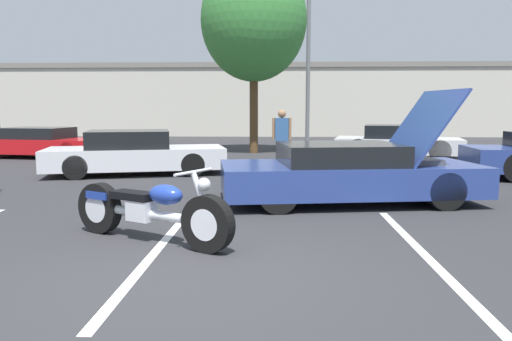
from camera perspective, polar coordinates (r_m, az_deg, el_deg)
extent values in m
plane|color=#2D2D30|center=(5.27, -8.05, -12.15)|extent=(80.00, 80.00, 0.00)
cube|color=white|center=(6.30, -11.31, -8.94)|extent=(0.12, 4.63, 0.01)
cube|color=white|center=(6.37, 18.61, -8.99)|extent=(0.12, 4.63, 0.01)
cube|color=beige|center=(31.92, 0.75, 8.04)|extent=(32.00, 4.00, 4.40)
cube|color=slate|center=(32.02, 0.76, 11.71)|extent=(32.00, 4.20, 0.30)
cylinder|color=slate|center=(22.44, 5.99, 12.73)|extent=(0.18, 0.18, 7.82)
cylinder|color=brown|center=(19.19, -0.25, 6.91)|extent=(0.32, 0.32, 3.28)
ellipsoid|color=#387F38|center=(19.46, -0.26, 16.82)|extent=(3.96, 3.96, 4.55)
cylinder|color=black|center=(6.06, -5.54, -6.09)|extent=(0.69, 0.48, 0.70)
cylinder|color=black|center=(7.29, -17.43, -4.11)|extent=(0.69, 0.48, 0.70)
cylinder|color=silver|center=(6.06, -5.54, -6.09)|extent=(0.42, 0.33, 0.39)
cylinder|color=silver|center=(7.29, -17.43, -4.11)|extent=(0.42, 0.33, 0.39)
cylinder|color=silver|center=(6.64, -12.05, -4.88)|extent=(1.45, 0.86, 0.12)
cube|color=silver|center=(6.72, -12.93, -4.41)|extent=(0.43, 0.38, 0.28)
ellipsoid|color=navy|center=(6.40, -10.28, -2.73)|extent=(0.57, 0.49, 0.26)
cube|color=black|center=(6.79, -13.83, -2.78)|extent=(0.69, 0.53, 0.10)
cube|color=navy|center=(7.23, -17.24, -2.65)|extent=(0.44, 0.38, 0.10)
cylinder|color=silver|center=(6.05, -6.29, -2.99)|extent=(0.30, 0.21, 0.63)
cylinder|color=silver|center=(6.07, -7.17, -0.16)|extent=(0.37, 0.63, 0.04)
sphere|color=silver|center=(5.99, -5.95, -1.58)|extent=(0.16, 0.16, 0.16)
cylinder|color=silver|center=(7.01, -13.94, -4.79)|extent=(1.11, 0.66, 0.09)
cube|color=navy|center=(9.33, 10.57, -0.87)|extent=(4.89, 2.59, 0.54)
cube|color=black|center=(9.23, 9.52, 1.91)|extent=(2.32, 2.03, 0.37)
cylinder|color=black|center=(9.08, 20.88, -2.22)|extent=(0.68, 0.31, 0.66)
cylinder|color=black|center=(10.63, 16.73, -0.73)|extent=(0.68, 0.31, 0.66)
cylinder|color=black|center=(8.21, 2.53, -2.71)|extent=(0.68, 0.31, 0.66)
cylinder|color=black|center=(9.90, 1.09, -0.99)|extent=(0.68, 0.31, 0.66)
cube|color=navy|center=(9.71, 18.27, 4.76)|extent=(1.21, 1.91, 1.36)
cube|color=#4C4C51|center=(9.74, 17.85, 0.60)|extent=(0.75, 1.15, 0.28)
cube|color=silver|center=(17.90, 15.91, 2.79)|extent=(4.48, 2.73, 0.51)
cube|color=black|center=(17.87, 15.43, 4.32)|extent=(2.20, 2.05, 0.44)
cylinder|color=black|center=(17.16, 20.27, 2.12)|extent=(0.73, 0.36, 0.70)
cylinder|color=black|center=(18.80, 19.80, 2.55)|extent=(0.73, 0.36, 0.70)
cylinder|color=black|center=(17.10, 11.61, 2.40)|extent=(0.73, 0.36, 0.70)
cylinder|color=black|center=(18.75, 11.89, 2.81)|extent=(0.73, 0.36, 0.70)
cube|color=red|center=(18.96, -23.16, 2.63)|extent=(4.94, 2.47, 0.50)
cube|color=black|center=(19.05, -23.69, 3.95)|extent=(2.35, 1.89, 0.38)
cylinder|color=black|center=(17.53, -20.61, 2.06)|extent=(0.64, 0.31, 0.61)
cylinder|color=black|center=(18.84, -18.15, 2.49)|extent=(0.64, 0.31, 0.61)
cylinder|color=black|center=(20.44, -25.32, 2.50)|extent=(0.64, 0.31, 0.61)
cube|color=silver|center=(13.48, -13.52, 1.44)|extent=(4.86, 2.83, 0.53)
cube|color=black|center=(13.45, -14.36, 3.49)|extent=(2.38, 2.06, 0.45)
cylinder|color=black|center=(12.73, -7.26, 0.66)|extent=(0.64, 0.36, 0.60)
cylinder|color=black|center=(14.30, -7.72, 1.36)|extent=(0.64, 0.36, 0.60)
cylinder|color=black|center=(12.85, -19.94, 0.34)|extent=(0.64, 0.36, 0.60)
cylinder|color=black|center=(14.40, -19.02, 1.08)|extent=(0.64, 0.36, 0.60)
cylinder|color=black|center=(14.50, 25.49, 1.04)|extent=(0.73, 0.26, 0.72)
cylinder|color=#333338|center=(13.63, 2.52, 1.59)|extent=(0.12, 0.12, 0.82)
cylinder|color=#333338|center=(13.63, 3.36, 1.59)|extent=(0.12, 0.12, 0.82)
cube|color=#335B93|center=(13.58, 2.96, 4.66)|extent=(0.36, 0.20, 0.65)
cylinder|color=#9E704C|center=(13.58, 2.03, 4.80)|extent=(0.08, 0.08, 0.58)
cylinder|color=#9E704C|center=(13.58, 3.90, 4.79)|extent=(0.08, 0.08, 0.58)
sphere|color=#9E704C|center=(13.57, 2.98, 6.49)|extent=(0.22, 0.22, 0.22)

